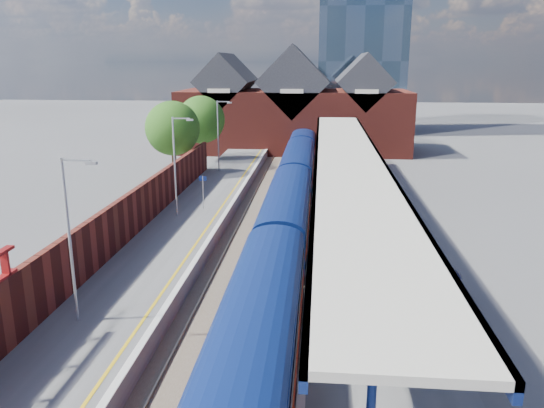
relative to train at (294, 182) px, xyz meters
The scene contains 22 objects.
ground 2.93m from the train, 137.58° to the left, with size 240.00×240.00×0.00m, color #5B5B5E.
ballast_bed 9.01m from the train, 99.81° to the right, with size 6.00×76.00×0.06m, color #473D33.
rails 8.99m from the train, 99.81° to the right, with size 4.51×76.00×0.14m.
left_platform 11.23m from the train, 129.00° to the right, with size 5.00×76.00×1.00m, color #565659.
right_platform 9.87m from the train, 62.44° to the right, with size 6.00×76.00×1.00m, color #565659.
coping_left 9.87m from the train, 118.27° to the right, with size 0.30×76.00×0.05m, color silver.
coping_right 8.86m from the train, 79.14° to the right, with size 0.30×76.00×0.05m, color silver.
yellow_line 10.16m from the train, 121.27° to the right, with size 0.14×76.00×0.01m, color yellow.
train is the anchor object (origin of this frame).
canopy 8.39m from the train, 59.17° to the right, with size 4.50×52.00×4.48m.
lamp_post_b 24.13m from the train, 109.14° to the right, with size 1.48×0.18×7.00m.
lamp_post_c 10.68m from the train, 139.81° to the right, with size 1.48×0.18×7.00m.
lamp_post_d 12.56m from the train, 129.99° to the left, with size 1.48×0.18×7.00m.
platform_sign 8.00m from the train, 144.48° to the right, with size 0.55×0.08×2.50m.
brick_wall 17.89m from the train, 122.43° to the right, with size 0.35×50.00×3.86m.
station_building 29.59m from the train, 92.91° to the left, with size 30.00×12.12×13.78m.
glass_tower 55.12m from the train, 80.60° to the left, with size 14.20×14.20×40.30m.
tree_near 14.27m from the train, 148.45° to the left, with size 5.20×5.20×8.10m.
tree_far 19.01m from the train, 125.38° to the left, with size 5.20×5.20×8.10m.
parked_car_silver 22.08m from the train, 75.06° to the right, with size 1.57×4.51×1.49m, color #B7B7BC.
parked_car_dark 20.20m from the train, 71.92° to the right, with size 1.81×4.45×1.29m, color black.
parked_car_blue 18.51m from the train, 67.75° to the right, with size 1.98×4.29×1.19m, color navy.
Camera 1 is at (3.58, -13.62, 11.60)m, focal length 35.00 mm.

